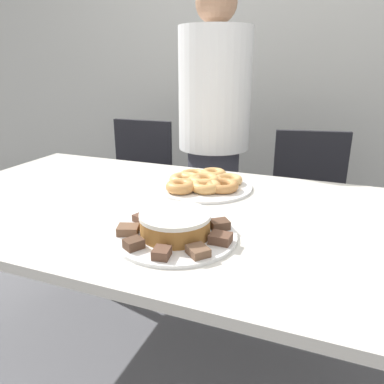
% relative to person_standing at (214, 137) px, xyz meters
% --- Properties ---
extents(ground_plane, '(12.00, 12.00, 0.00)m').
position_rel_person_standing_xyz_m(ground_plane, '(0.16, -0.81, -0.83)').
color(ground_plane, slate).
extents(wall_back, '(8.00, 0.05, 2.60)m').
position_rel_person_standing_xyz_m(wall_back, '(0.16, 0.79, 0.47)').
color(wall_back, beige).
rests_on(wall_back, ground_plane).
extents(table, '(1.94, 1.01, 0.74)m').
position_rel_person_standing_xyz_m(table, '(0.16, -0.81, -0.16)').
color(table, silver).
rests_on(table, ground_plane).
extents(person_standing, '(0.38, 0.38, 1.60)m').
position_rel_person_standing_xyz_m(person_standing, '(0.00, 0.00, 0.00)').
color(person_standing, '#383842').
rests_on(person_standing, ground_plane).
extents(office_chair_left, '(0.46, 0.46, 0.87)m').
position_rel_person_standing_xyz_m(office_chair_left, '(-0.55, 0.06, -0.43)').
color(office_chair_left, black).
rests_on(office_chair_left, ground_plane).
extents(office_chair_right, '(0.52, 0.52, 0.87)m').
position_rel_person_standing_xyz_m(office_chair_right, '(0.53, 0.06, -0.43)').
color(office_chair_right, black).
rests_on(office_chair_right, ground_plane).
extents(plate_cake, '(0.36, 0.36, 0.01)m').
position_rel_person_standing_xyz_m(plate_cake, '(0.23, -1.03, -0.09)').
color(plate_cake, white).
rests_on(plate_cake, table).
extents(plate_donuts, '(0.38, 0.38, 0.01)m').
position_rel_person_standing_xyz_m(plate_donuts, '(0.15, -0.57, -0.09)').
color(plate_donuts, white).
rests_on(plate_donuts, table).
extents(frosted_cake, '(0.20, 0.20, 0.06)m').
position_rel_person_standing_xyz_m(frosted_cake, '(0.23, -1.03, -0.05)').
color(frosted_cake, '#9E662D').
rests_on(frosted_cake, plate_cake).
extents(lamington_0, '(0.06, 0.06, 0.02)m').
position_rel_person_standing_xyz_m(lamington_0, '(0.16, -0.91, -0.07)').
color(lamington_0, brown).
rests_on(lamington_0, plate_cake).
extents(lamington_1, '(0.07, 0.07, 0.02)m').
position_rel_person_standing_xyz_m(lamington_1, '(0.10, -0.98, -0.07)').
color(lamington_1, brown).
rests_on(lamington_1, plate_cake).
extents(lamington_2, '(0.07, 0.07, 0.02)m').
position_rel_person_standing_xyz_m(lamington_2, '(0.10, -1.07, -0.07)').
color(lamington_2, brown).
rests_on(lamington_2, plate_cake).
extents(lamington_3, '(0.06, 0.06, 0.03)m').
position_rel_person_standing_xyz_m(lamington_3, '(0.16, -1.14, -0.07)').
color(lamington_3, '#513828').
rests_on(lamington_3, plate_cake).
extents(lamington_4, '(0.05, 0.06, 0.02)m').
position_rel_person_standing_xyz_m(lamington_4, '(0.25, -1.16, -0.07)').
color(lamington_4, brown).
rests_on(lamington_4, plate_cake).
extents(lamington_5, '(0.07, 0.07, 0.02)m').
position_rel_person_standing_xyz_m(lamington_5, '(0.33, -1.12, -0.07)').
color(lamington_5, brown).
rests_on(lamington_5, plate_cake).
extents(lamington_6, '(0.06, 0.05, 0.03)m').
position_rel_person_standing_xyz_m(lamington_6, '(0.36, -1.03, -0.07)').
color(lamington_6, brown).
rests_on(lamington_6, plate_cake).
extents(lamington_7, '(0.07, 0.07, 0.03)m').
position_rel_person_standing_xyz_m(lamington_7, '(0.33, -0.94, -0.07)').
color(lamington_7, '#513828').
rests_on(lamington_7, plate_cake).
extents(lamington_8, '(0.05, 0.06, 0.02)m').
position_rel_person_standing_xyz_m(lamington_8, '(0.25, -0.89, -0.07)').
color(lamington_8, '#513828').
rests_on(lamington_8, plate_cake).
extents(donut_0, '(0.13, 0.13, 0.04)m').
position_rel_person_standing_xyz_m(donut_0, '(0.15, -0.57, -0.06)').
color(donut_0, tan).
rests_on(donut_0, plate_donuts).
extents(donut_1, '(0.12, 0.12, 0.04)m').
position_rel_person_standing_xyz_m(donut_1, '(0.18, -0.64, -0.06)').
color(donut_1, tan).
rests_on(donut_1, plate_donuts).
extents(donut_2, '(0.13, 0.13, 0.03)m').
position_rel_person_standing_xyz_m(donut_2, '(0.24, -0.60, -0.06)').
color(donut_2, '#C68447').
rests_on(donut_2, plate_donuts).
extents(donut_3, '(0.12, 0.12, 0.03)m').
position_rel_person_standing_xyz_m(donut_3, '(0.23, -0.51, -0.06)').
color(donut_3, '#E5AD66').
rests_on(donut_3, plate_donuts).
extents(donut_4, '(0.11, 0.11, 0.04)m').
position_rel_person_standing_xyz_m(donut_4, '(0.16, -0.47, -0.06)').
color(donut_4, tan).
rests_on(donut_4, plate_donuts).
extents(donut_5, '(0.12, 0.12, 0.04)m').
position_rel_person_standing_xyz_m(donut_5, '(0.09, -0.52, -0.06)').
color(donut_5, tan).
rests_on(donut_5, plate_donuts).
extents(donut_6, '(0.13, 0.13, 0.04)m').
position_rel_person_standing_xyz_m(donut_6, '(0.07, -0.58, -0.06)').
color(donut_6, '#E5AD66').
rests_on(donut_6, plate_donuts).
extents(donut_7, '(0.11, 0.11, 0.04)m').
position_rel_person_standing_xyz_m(donut_7, '(0.09, -0.68, -0.06)').
color(donut_7, '#D18E4C').
rests_on(donut_7, plate_donuts).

